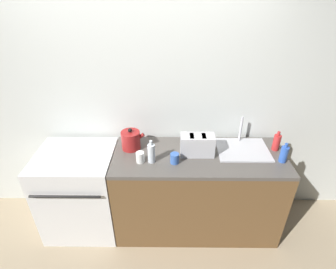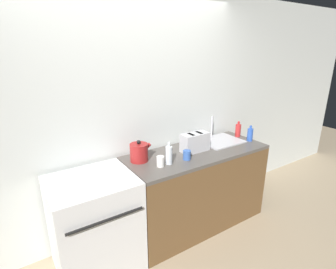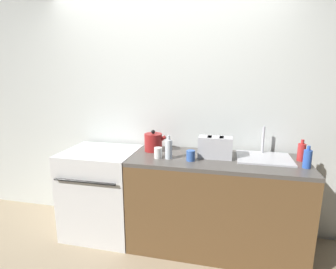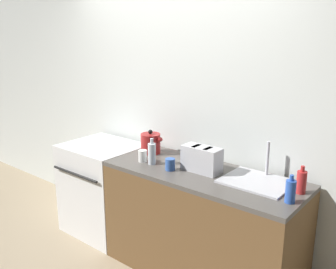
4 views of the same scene
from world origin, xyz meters
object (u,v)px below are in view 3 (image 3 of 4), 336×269
object	(u,v)px
stove	(103,191)
kettle	(153,142)
toaster	(215,147)
bottle_blue	(307,159)
bottle_clear	(169,149)
cup_white	(158,153)
bottle_red	(301,152)
cup_blue	(191,156)

from	to	relation	value
stove	kettle	bearing A→B (deg)	12.95
kettle	toaster	size ratio (longest dim) A/B	0.73
kettle	bottle_blue	size ratio (longest dim) A/B	1.19
bottle_clear	cup_white	bearing A→B (deg)	-176.76
stove	cup_white	world-z (taller)	cup_white
stove	bottle_red	world-z (taller)	bottle_red
bottle_blue	toaster	bearing A→B (deg)	172.00
stove	kettle	distance (m)	0.77
kettle	bottle_red	bearing A→B (deg)	-0.59
bottle_red	bottle_clear	bearing A→B (deg)	-170.16
kettle	cup_white	size ratio (longest dim) A/B	2.24
stove	bottle_red	xyz separation A→B (m)	(1.94, 0.11, 0.53)
kettle	cup_blue	xyz separation A→B (m)	(0.42, -0.24, -0.04)
toaster	kettle	bearing A→B (deg)	171.09
toaster	bottle_blue	xyz separation A→B (m)	(0.77, -0.11, -0.02)
toaster	cup_white	world-z (taller)	toaster
bottle_clear	cup_white	distance (m)	0.11
cup_white	kettle	bearing A→B (deg)	115.85
stove	bottle_blue	bearing A→B (deg)	-2.45
kettle	cup_blue	bearing A→B (deg)	-29.34
bottle_blue	bottle_red	world-z (taller)	bottle_red
bottle_blue	stove	bearing A→B (deg)	177.55
stove	cup_white	bearing A→B (deg)	-8.98
bottle_red	toaster	bearing A→B (deg)	-173.73
bottle_clear	toaster	bearing A→B (deg)	16.16
kettle	bottle_clear	distance (m)	0.31
stove	bottle_blue	distance (m)	2.01
cup_blue	toaster	bearing A→B (deg)	32.84
stove	bottle_clear	xyz separation A→B (m)	(0.75, -0.10, 0.54)
stove	kettle	world-z (taller)	kettle
bottle_blue	bottle_red	distance (m)	0.19
toaster	cup_blue	distance (m)	0.26
stove	toaster	size ratio (longest dim) A/B	2.93
cup_white	bottle_blue	bearing A→B (deg)	0.86
bottle_blue	bottle_clear	xyz separation A→B (m)	(-1.19, -0.01, 0.01)
kettle	cup_white	bearing A→B (deg)	-64.15
bottle_blue	bottle_red	bearing A→B (deg)	89.89
bottle_red	cup_blue	world-z (taller)	bottle_red
bottle_red	cup_blue	distance (m)	1.01
toaster	cup_white	size ratio (longest dim) A/B	3.08
bottle_blue	bottle_clear	world-z (taller)	bottle_clear
bottle_blue	cup_blue	world-z (taller)	bottle_blue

